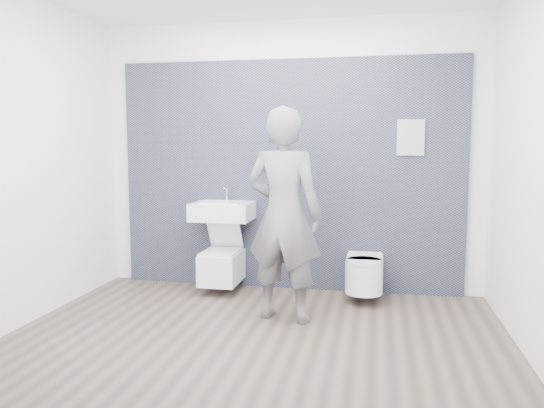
% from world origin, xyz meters
% --- Properties ---
extents(ground, '(4.00, 4.00, 0.00)m').
position_xyz_m(ground, '(0.00, 0.00, 0.00)').
color(ground, brown).
rests_on(ground, ground).
extents(room_shell, '(4.00, 4.00, 4.00)m').
position_xyz_m(room_shell, '(0.00, 0.00, 1.74)').
color(room_shell, silver).
rests_on(room_shell, ground).
extents(tile_wall, '(3.60, 0.06, 2.40)m').
position_xyz_m(tile_wall, '(0.00, 1.47, 0.00)').
color(tile_wall, black).
rests_on(tile_wall, ground).
extents(washbasin, '(0.61, 0.46, 0.46)m').
position_xyz_m(washbasin, '(-0.65, 1.21, 0.85)').
color(washbasin, white).
rests_on(washbasin, ground).
extents(toilet_square, '(0.37, 0.54, 0.68)m').
position_xyz_m(toilet_square, '(-0.65, 1.17, 0.29)').
color(toilet_square, white).
rests_on(toilet_square, ground).
extents(toilet_rounded, '(0.36, 0.61, 0.33)m').
position_xyz_m(toilet_rounded, '(0.81, 1.13, 0.27)').
color(toilet_rounded, white).
rests_on(toilet_rounded, ground).
extents(info_placard, '(0.27, 0.03, 0.35)m').
position_xyz_m(info_placard, '(1.23, 1.43, 0.00)').
color(info_placard, white).
rests_on(info_placard, ground).
extents(visitor, '(0.74, 0.55, 1.85)m').
position_xyz_m(visitor, '(0.14, 0.44, 0.92)').
color(visitor, slate).
rests_on(visitor, ground).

